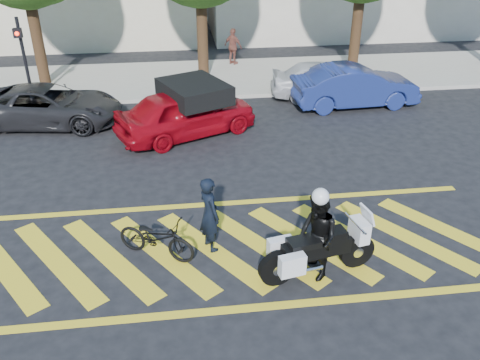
{
  "coord_description": "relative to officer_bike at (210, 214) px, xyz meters",
  "views": [
    {
      "loc": [
        -1.14,
        -9.0,
        6.74
      ],
      "look_at": [
        0.16,
        1.18,
        1.05
      ],
      "focal_mm": 38.0,
      "sensor_mm": 36.0,
      "label": 1
    }
  ],
  "objects": [
    {
      "name": "parked_mid_right",
      "position": [
        5.13,
        9.09,
        -0.16
      ],
      "size": [
        4.34,
        2.16,
        1.42
      ],
      "primitive_type": "imported",
      "rotation": [
        0.0,
        0.0,
        1.45
      ],
      "color": "silver",
      "rests_on": "ground"
    },
    {
      "name": "sidewalk",
      "position": [
        0.63,
        11.89,
        -0.79
      ],
      "size": [
        60.0,
        5.0,
        0.15
      ],
      "primitive_type": "cube",
      "color": "#9E998E",
      "rests_on": "ground"
    },
    {
      "name": "crosswalk",
      "position": [
        0.59,
        -0.11,
        -0.86
      ],
      "size": [
        12.33,
        4.0,
        0.01
      ],
      "color": "yellow",
      "rests_on": "ground"
    },
    {
      "name": "officer_moto",
      "position": [
        2.03,
        -1.19,
        0.06
      ],
      "size": [
        0.87,
        1.03,
        1.86
      ],
      "primitive_type": "imported",
      "rotation": [
        0.0,
        0.0,
        -1.37
      ],
      "color": "black",
      "rests_on": "ground"
    },
    {
      "name": "signal_pole",
      "position": [
        -5.87,
        9.63,
        1.05
      ],
      "size": [
        0.28,
        0.43,
        3.2
      ],
      "color": "black",
      "rests_on": "ground"
    },
    {
      "name": "pedestrian_right",
      "position": [
        2.09,
        13.6,
        0.08
      ],
      "size": [
        0.95,
        0.92,
        1.59
      ],
      "primitive_type": "imported",
      "rotation": [
        0.0,
        0.0,
        2.39
      ],
      "color": "brown",
      "rests_on": "sidewalk"
    },
    {
      "name": "bicycle",
      "position": [
        -1.15,
        -0.15,
        -0.4
      ],
      "size": [
        1.86,
        1.38,
        0.93
      ],
      "primitive_type": "imported",
      "rotation": [
        0.0,
        0.0,
        1.08
      ],
      "color": "black",
      "rests_on": "ground"
    },
    {
      "name": "police_motorcycle",
      "position": [
        2.04,
        -1.2,
        -0.26
      ],
      "size": [
        2.51,
        1.02,
        1.12
      ],
      "rotation": [
        0.0,
        0.0,
        0.2
      ],
      "color": "black",
      "rests_on": "ground"
    },
    {
      "name": "parked_right",
      "position": [
        5.93,
        8.11,
        -0.11
      ],
      "size": [
        4.66,
        1.86,
        1.51
      ],
      "primitive_type": "imported",
      "rotation": [
        0.0,
        0.0,
        1.63
      ],
      "color": "navy",
      "rests_on": "ground"
    },
    {
      "name": "parked_mid_left",
      "position": [
        -4.87,
        7.69,
        -0.2
      ],
      "size": [
        5.08,
        2.85,
        1.34
      ],
      "primitive_type": "imported",
      "rotation": [
        0.0,
        0.0,
        1.44
      ],
      "color": "black",
      "rests_on": "ground"
    },
    {
      "name": "officer_bike",
      "position": [
        0.0,
        0.0,
        0.0
      ],
      "size": [
        0.63,
        0.75,
        1.74
      ],
      "primitive_type": "imported",
      "rotation": [
        0.0,
        0.0,
        1.97
      ],
      "color": "black",
      "rests_on": "ground"
    },
    {
      "name": "ground",
      "position": [
        0.63,
        -0.11,
        -0.87
      ],
      "size": [
        90.0,
        90.0,
        0.0
      ],
      "primitive_type": "plane",
      "color": "black",
      "rests_on": "ground"
    },
    {
      "name": "red_convertible",
      "position": [
        -0.28,
        6.21,
        -0.1
      ],
      "size": [
        4.88,
        3.54,
        1.54
      ],
      "primitive_type": "imported",
      "rotation": [
        0.0,
        0.0,
        2.0
      ],
      "color": "maroon",
      "rests_on": "ground"
    }
  ]
}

